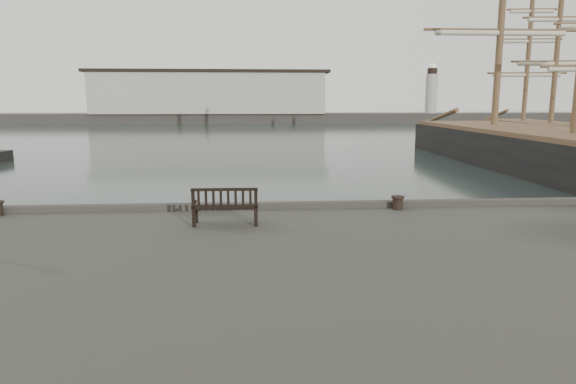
% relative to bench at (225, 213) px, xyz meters
% --- Properties ---
extents(ground, '(400.00, 400.00, 0.00)m').
position_rel_bench_xyz_m(ground, '(0.38, 1.99, -1.86)').
color(ground, black).
rests_on(ground, ground).
extents(breakwater, '(140.00, 9.50, 12.20)m').
position_rel_bench_xyz_m(breakwater, '(-4.18, 93.99, 2.44)').
color(breakwater, '#383530').
rests_on(breakwater, ground).
extents(bench, '(1.62, 0.58, 0.93)m').
position_rel_bench_xyz_m(bench, '(0.00, 0.00, 0.00)').
color(bench, black).
rests_on(bench, quay).
extents(bollard_right, '(0.42, 0.42, 0.38)m').
position_rel_bench_xyz_m(bollard_right, '(4.77, 1.49, -0.10)').
color(bollard_right, black).
rests_on(bollard_right, quay).
extents(tall_ship_main, '(8.38, 39.15, 29.28)m').
position_rel_bench_xyz_m(tall_ship_main, '(20.52, 17.84, -1.11)').
color(tall_ship_main, black).
rests_on(tall_ship_main, ground).
extents(tall_ship_far, '(8.57, 25.30, 21.27)m').
position_rel_bench_xyz_m(tall_ship_far, '(30.16, 36.46, -1.14)').
color(tall_ship_far, black).
rests_on(tall_ship_far, ground).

